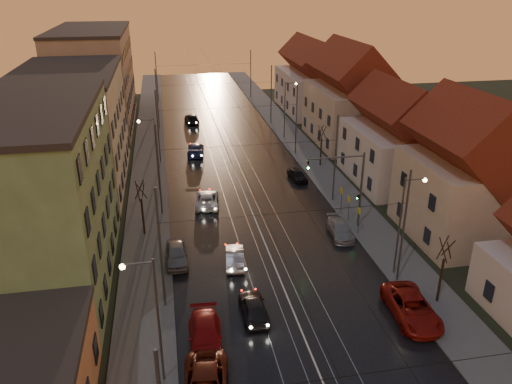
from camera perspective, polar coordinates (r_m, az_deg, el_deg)
road at (r=64.34m, az=-3.17°, el=4.20°), size 16.00×120.00×0.04m
sidewalk_left at (r=63.90m, az=-12.11°, el=3.62°), size 4.00×120.00×0.15m
sidewalk_right at (r=66.26m, az=5.46°, el=4.75°), size 4.00×120.00×0.15m
tram_rail_0 at (r=64.10m, az=-5.13°, el=4.10°), size 0.06×120.00×0.03m
tram_rail_1 at (r=64.24m, az=-3.85°, el=4.19°), size 0.06×120.00×0.03m
tram_rail_2 at (r=64.42m, az=-2.49°, el=4.27°), size 0.06×120.00×0.03m
tram_rail_3 at (r=64.63m, az=-1.23°, el=4.35°), size 0.06×120.00×0.03m
apartment_left_1 at (r=38.55m, az=-24.48°, el=-1.06°), size 10.00×18.00×13.00m
apartment_left_2 at (r=57.22m, az=-20.23°, el=6.63°), size 10.00×20.00×12.00m
apartment_left_3 at (r=80.18m, az=-17.88°, el=12.13°), size 10.00×24.00×14.00m
house_right_1 at (r=45.82m, az=22.81°, el=1.52°), size 8.67×10.20×10.80m
house_right_2 at (r=56.68m, az=15.81°, el=5.60°), size 9.18×12.24×9.20m
house_right_3 at (r=69.65m, az=10.60°, el=10.28°), size 9.18×14.28×11.50m
house_right_4 at (r=86.48m, az=6.32°, el=12.51°), size 9.18×16.32×10.00m
catenary_pole_l_1 at (r=33.67m, az=-10.86°, el=-6.56°), size 0.16×0.16×9.00m
catenary_pole_r_1 at (r=37.39m, az=16.52°, el=-3.98°), size 0.16×0.16×9.00m
catenary_pole_l_2 at (r=47.32m, az=-11.05°, el=2.40°), size 0.16×0.16×9.00m
catenary_pole_r_2 at (r=50.03m, az=9.04°, el=3.71°), size 0.16×0.16×9.00m
catenary_pole_l_3 at (r=61.59m, az=-11.15°, el=7.29°), size 0.16×0.16×9.00m
catenary_pole_r_3 at (r=63.70m, az=4.63°, el=8.18°), size 0.16×0.16×9.00m
catenary_pole_l_4 at (r=76.15m, az=-11.22°, el=10.32°), size 0.16×0.16×9.00m
catenary_pole_r_4 at (r=77.86m, az=1.75°, el=11.03°), size 0.16×0.16×9.00m
catenary_pole_l_5 at (r=93.80m, az=-11.27°, el=12.71°), size 0.16×0.16×9.00m
catenary_pole_r_5 at (r=95.20m, az=-0.61°, el=13.29°), size 0.16×0.16×9.00m
street_lamp_0 at (r=27.59m, az=-11.84°, el=-13.09°), size 1.75×0.32×8.00m
street_lamp_1 at (r=38.23m, az=16.61°, el=-2.72°), size 1.75×0.32×8.00m
street_lamp_2 at (r=52.87m, az=-11.68°, el=5.03°), size 1.75×0.32×8.00m
street_lamp_3 at (r=70.29m, az=3.56°, el=9.97°), size 1.75×0.32×8.00m
traffic_light_mast at (r=44.54m, az=10.81°, el=1.22°), size 5.30×0.32×7.20m
bare_tree_0 at (r=44.46m, az=-12.87°, el=-1.98°), size 1.09×1.09×5.11m
bare_tree_1 at (r=36.83m, az=20.46°, el=-8.58°), size 1.09×1.09×5.11m
bare_tree_2 at (r=60.18m, az=7.46°, el=5.15°), size 1.09×1.09×5.11m
driving_car_0 at (r=34.31m, az=-0.27°, el=-13.03°), size 1.68×4.12×1.40m
driving_car_1 at (r=39.89m, az=-2.44°, el=-7.42°), size 1.87×4.18×1.33m
driving_car_2 at (r=50.05m, az=-5.63°, el=-0.83°), size 2.81×5.04×1.33m
driving_car_3 at (r=64.86m, az=-6.92°, el=4.89°), size 2.55×5.26×1.48m
driving_car_4 at (r=79.48m, az=-7.36°, el=8.34°), size 2.28×4.73×1.56m
parked_left_2 at (r=32.10m, az=-5.80°, el=-16.07°), size 2.28×5.14×1.47m
parked_left_3 at (r=40.62m, az=-9.08°, el=-7.00°), size 1.74×4.32×1.47m
parked_right_0 at (r=35.68m, az=17.36°, el=-12.49°), size 2.94×5.81×1.57m
parked_right_1 at (r=44.66m, az=9.60°, el=-4.23°), size 2.16×4.52×1.27m
parked_right_2 at (r=56.31m, az=4.75°, el=1.95°), size 1.88×3.73×1.22m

